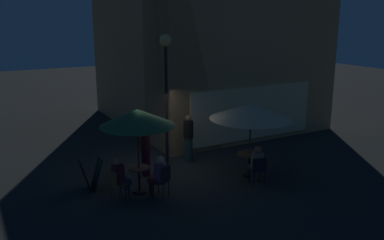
% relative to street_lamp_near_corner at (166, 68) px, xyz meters
% --- Properties ---
extents(ground_plane, '(60.00, 60.00, 0.00)m').
position_rel_street_lamp_near_corner_xyz_m(ground_plane, '(-0.56, -0.67, -3.35)').
color(ground_plane, '#232626').
extents(cafe_building, '(8.07, 9.00, 8.59)m').
position_rel_street_lamp_near_corner_xyz_m(cafe_building, '(2.98, 3.54, 0.94)').
color(cafe_building, tan).
rests_on(cafe_building, ground).
extents(street_lamp_near_corner, '(0.39, 0.39, 4.42)m').
position_rel_street_lamp_near_corner_xyz_m(street_lamp_near_corner, '(0.00, 0.00, 0.00)').
color(street_lamp_near_corner, black).
rests_on(street_lamp_near_corner, ground).
extents(menu_sandwich_board, '(0.70, 0.61, 0.94)m').
position_rel_street_lamp_near_corner_xyz_m(menu_sandwich_board, '(-2.86, -0.77, -2.86)').
color(menu_sandwich_board, black).
rests_on(menu_sandwich_board, ground).
extents(cafe_table_0, '(0.79, 0.79, 0.76)m').
position_rel_street_lamp_near_corner_xyz_m(cafe_table_0, '(1.85, -2.15, -2.78)').
color(cafe_table_0, black).
rests_on(cafe_table_0, ground).
extents(cafe_table_1, '(0.64, 0.64, 0.77)m').
position_rel_street_lamp_near_corner_xyz_m(cafe_table_1, '(-1.70, -1.66, -2.82)').
color(cafe_table_1, black).
rests_on(cafe_table_1, ground).
extents(patio_umbrella_0, '(2.57, 2.57, 2.36)m').
position_rel_street_lamp_near_corner_xyz_m(patio_umbrella_0, '(1.85, -2.15, -1.23)').
color(patio_umbrella_0, black).
rests_on(patio_umbrella_0, ground).
extents(patio_umbrella_1, '(2.11, 2.11, 2.49)m').
position_rel_street_lamp_near_corner_xyz_m(patio_umbrella_1, '(-1.70, -1.66, -1.11)').
color(patio_umbrella_1, black).
rests_on(patio_umbrella_1, ground).
extents(cafe_chair_0, '(0.54, 0.54, 0.90)m').
position_rel_street_lamp_near_corner_xyz_m(cafe_chair_0, '(1.61, -2.93, -2.79)').
color(cafe_chair_0, black).
rests_on(cafe_chair_0, ground).
extents(cafe_chair_1, '(0.53, 0.53, 0.90)m').
position_rel_street_lamp_near_corner_xyz_m(cafe_chair_1, '(-2.48, -1.87, -2.79)').
color(cafe_chair_1, brown).
rests_on(cafe_chair_1, ground).
extents(cafe_chair_2, '(0.59, 0.59, 0.95)m').
position_rel_street_lamp_near_corner_xyz_m(cafe_chair_2, '(-1.22, -2.30, -2.77)').
color(cafe_chair_2, '#232623').
rests_on(cafe_chair_2, ground).
extents(patron_seated_0, '(0.47, 0.55, 1.23)m').
position_rel_street_lamp_near_corner_xyz_m(patron_seated_0, '(1.65, -2.80, -2.64)').
color(patron_seated_0, '#2B463B').
rests_on(patron_seated_0, ground).
extents(patron_seated_1, '(0.55, 0.45, 1.24)m').
position_rel_street_lamp_near_corner_xyz_m(patron_seated_1, '(-2.34, -1.83, -2.64)').
color(patron_seated_1, '#1D2C47').
rests_on(patron_seated_1, ground).
extents(patron_seated_2, '(0.53, 0.56, 1.21)m').
position_rel_street_lamp_near_corner_xyz_m(patron_seated_2, '(-1.31, -2.18, -2.66)').
color(patron_seated_2, '#531C1F').
rests_on(patron_seated_2, ground).
extents(patron_standing_3, '(0.34, 0.34, 1.66)m').
position_rel_street_lamp_near_corner_xyz_m(patron_standing_3, '(0.84, 0.03, -2.51)').
color(patron_standing_3, '#27413C').
rests_on(patron_standing_3, ground).
extents(patron_standing_4, '(0.33, 0.33, 1.74)m').
position_rel_street_lamp_near_corner_xyz_m(patron_standing_4, '(-0.99, -0.50, -2.46)').
color(patron_standing_4, '#4A1124').
rests_on(patron_standing_4, ground).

